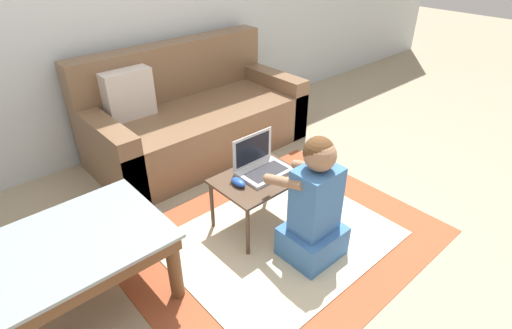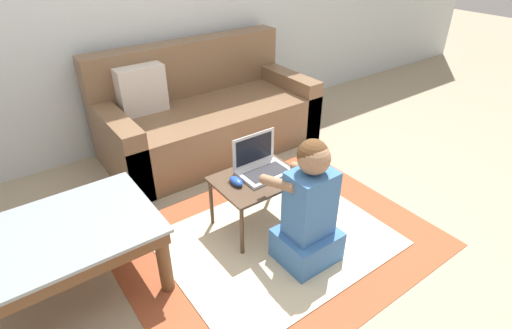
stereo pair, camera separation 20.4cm
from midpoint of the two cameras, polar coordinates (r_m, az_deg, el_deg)
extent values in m
plane|color=gray|center=(2.50, 6.89, -10.87)|extent=(16.00, 16.00, 0.00)
cube|color=#9E4C2D|center=(2.49, 5.45, -10.84)|extent=(1.81, 1.42, 0.01)
cube|color=beige|center=(2.49, 5.46, -10.76)|extent=(1.30, 1.02, 0.00)
cube|color=brown|center=(3.37, -4.71, 5.35)|extent=(1.73, 0.84, 0.41)
cube|color=brown|center=(3.48, -7.99, 13.58)|extent=(1.73, 0.19, 0.45)
cube|color=brown|center=(3.05, -17.32, 2.35)|extent=(0.16, 0.84, 0.53)
cube|color=brown|center=(3.77, 5.52, 9.26)|extent=(0.16, 0.84, 0.53)
cube|color=beige|center=(3.16, -14.24, 10.25)|extent=(0.36, 0.14, 0.36)
cube|color=gray|center=(2.10, -24.79, -9.19)|extent=(0.97, 0.64, 0.02)
cube|color=brown|center=(2.12, -24.53, -10.10)|extent=(0.93, 0.61, 0.07)
cylinder|color=brown|center=(2.11, -10.26, -13.47)|extent=(0.07, 0.07, 0.40)
cylinder|color=brown|center=(2.49, -15.84, -6.25)|extent=(0.07, 0.07, 0.40)
cube|color=#4C3828|center=(2.41, 2.64, -2.13)|extent=(0.52, 0.39, 0.02)
cylinder|color=#4C3828|center=(2.29, 0.56, -9.65)|extent=(0.02, 0.02, 0.34)
cylinder|color=#4C3828|center=(2.54, 9.11, -5.43)|extent=(0.02, 0.02, 0.34)
cylinder|color=#4C3828|center=(2.51, -4.09, -5.53)|extent=(0.02, 0.02, 0.34)
cylinder|color=#4C3828|center=(2.74, 4.18, -2.05)|extent=(0.02, 0.02, 0.34)
cube|color=silver|center=(2.44, 3.56, -1.17)|extent=(0.31, 0.22, 0.02)
cube|color=#28282D|center=(2.42, 3.86, -1.14)|extent=(0.25, 0.13, 0.00)
cube|color=silver|center=(2.45, 2.06, 2.17)|extent=(0.31, 0.01, 0.21)
cube|color=black|center=(2.45, 2.12, 2.13)|extent=(0.27, 0.00, 0.17)
ellipsoid|color=#234CB2|center=(2.33, -0.35, -2.47)|extent=(0.06, 0.11, 0.04)
cube|color=#3D70B2|center=(2.35, 9.74, -11.34)|extent=(0.32, 0.29, 0.20)
cube|color=#3D70B2|center=(2.16, 10.43, -5.59)|extent=(0.24, 0.19, 0.39)
sphere|color=#9E7556|center=(2.01, 11.18, 0.80)|extent=(0.17, 0.17, 0.17)
sphere|color=brown|center=(2.01, 11.02, 1.30)|extent=(0.16, 0.16, 0.16)
cylinder|color=#9E7556|center=(2.11, 5.96, -2.76)|extent=(0.06, 0.28, 0.14)
cylinder|color=#9E7556|center=(2.25, 10.29, -0.82)|extent=(0.06, 0.28, 0.14)
camera|label=1|loc=(0.10, -87.58, 1.47)|focal=28.00mm
camera|label=2|loc=(0.10, 92.42, -1.47)|focal=28.00mm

